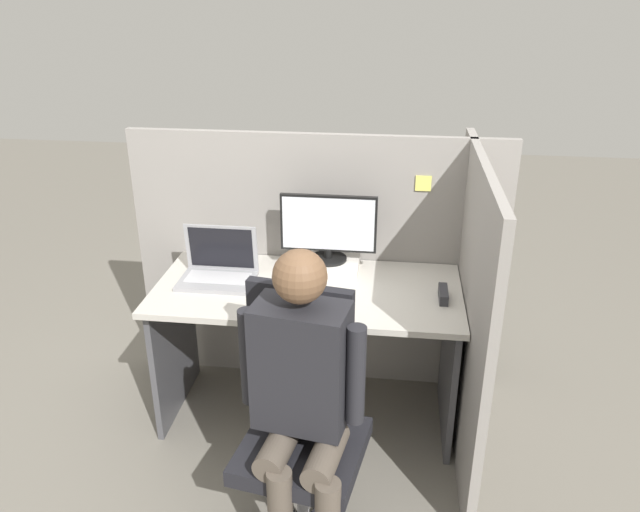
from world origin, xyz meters
name	(u,v)px	position (x,y,z in m)	size (l,w,h in m)	color
ground_plane	(298,459)	(0.00, 0.00, 0.00)	(12.00, 12.00, 0.00)	slate
cubicle_panel_back	(318,263)	(0.00, 0.74, 0.71)	(1.98, 0.05, 1.42)	gray
cubicle_panel_right	(469,312)	(0.77, 0.28, 0.71)	(0.04, 1.35, 1.42)	gray
desk	(308,321)	(0.00, 0.36, 0.57)	(1.48, 0.71, 0.75)	beige
paper_box	(328,265)	(0.08, 0.56, 0.78)	(0.31, 0.22, 0.06)	white
monitor	(328,227)	(0.08, 0.57, 0.99)	(0.48, 0.19, 0.34)	black
laptop	(218,270)	(-0.45, 0.39, 0.80)	(0.37, 0.25, 0.26)	#99999E
mouse	(270,292)	(-0.17, 0.26, 0.77)	(0.06, 0.05, 0.03)	gray
stapler	(443,294)	(0.65, 0.32, 0.78)	(0.04, 0.15, 0.05)	#2D2D33
carrot_toy	(293,308)	(-0.03, 0.10, 0.77)	(0.05, 0.13, 0.05)	orange
office_chair	(302,415)	(0.07, -0.32, 0.53)	(0.54, 0.60, 1.03)	black
person	(302,392)	(0.10, -0.48, 0.75)	(0.47, 0.43, 1.29)	brown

